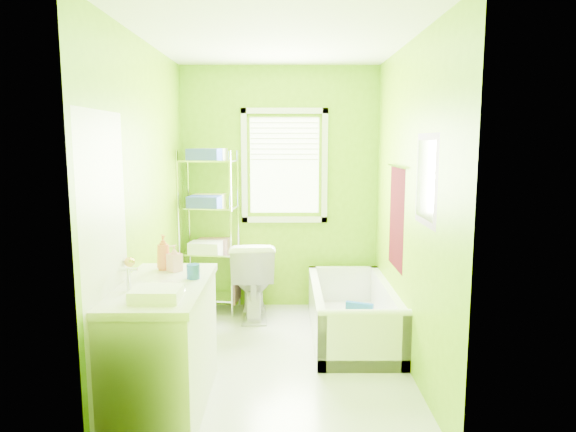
{
  "coord_description": "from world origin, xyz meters",
  "views": [
    {
      "loc": [
        0.07,
        -4.08,
        1.82
      ],
      "look_at": [
        0.08,
        0.25,
        1.18
      ],
      "focal_mm": 32.0,
      "sensor_mm": 36.0,
      "label": 1
    }
  ],
  "objects_px": {
    "bathtub": "(352,320)",
    "vanity": "(163,343)",
    "toilet": "(253,278)",
    "wire_shelf_unit": "(210,213)"
  },
  "relations": [
    {
      "from": "bathtub",
      "to": "vanity",
      "type": "bearing_deg",
      "value": -138.5
    },
    {
      "from": "bathtub",
      "to": "toilet",
      "type": "height_order",
      "value": "toilet"
    },
    {
      "from": "toilet",
      "to": "vanity",
      "type": "distance_m",
      "value": 1.93
    },
    {
      "from": "bathtub",
      "to": "vanity",
      "type": "height_order",
      "value": "vanity"
    },
    {
      "from": "wire_shelf_unit",
      "to": "vanity",
      "type": "bearing_deg",
      "value": -90.91
    },
    {
      "from": "toilet",
      "to": "vanity",
      "type": "relative_size",
      "value": 0.7
    },
    {
      "from": "toilet",
      "to": "wire_shelf_unit",
      "type": "relative_size",
      "value": 0.47
    },
    {
      "from": "vanity",
      "to": "wire_shelf_unit",
      "type": "bearing_deg",
      "value": 89.09
    },
    {
      "from": "toilet",
      "to": "wire_shelf_unit",
      "type": "xyz_separation_m",
      "value": [
        -0.45,
        0.17,
        0.66
      ]
    },
    {
      "from": "toilet",
      "to": "vanity",
      "type": "xyz_separation_m",
      "value": [
        -0.49,
        -1.86,
        0.06
      ]
    }
  ]
}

